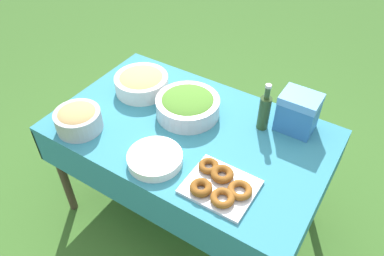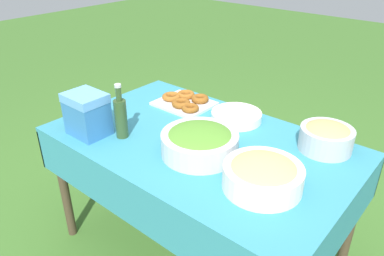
{
  "view_description": "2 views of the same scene",
  "coord_description": "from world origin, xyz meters",
  "views": [
    {
      "loc": [
        -0.8,
        1.24,
        2.08
      ],
      "look_at": [
        -0.03,
        0.03,
        0.78
      ],
      "focal_mm": 35.0,
      "sensor_mm": 36.0,
      "label": 1
    },
    {
      "loc": [
        0.99,
        -1.24,
        1.64
      ],
      "look_at": [
        0.01,
        -0.08,
        0.83
      ],
      "focal_mm": 35.0,
      "sensor_mm": 36.0,
      "label": 2
    }
  ],
  "objects": [
    {
      "name": "salad_bowl",
      "position": [
        0.08,
        -0.1,
        0.8
      ],
      "size": [
        0.35,
        0.35,
        0.12
      ],
      "color": "silver",
      "rests_on": "picnic_table"
    },
    {
      "name": "ground_plane",
      "position": [
        0.0,
        0.0,
        0.0
      ],
      "size": [
        14.0,
        14.0,
        0.0
      ],
      "primitive_type": "plane",
      "color": "#3D6B28"
    },
    {
      "name": "plate_stack",
      "position": [
        0.02,
        0.29,
        0.76
      ],
      "size": [
        0.27,
        0.27,
        0.05
      ],
      "color": "white",
      "rests_on": "picnic_table"
    },
    {
      "name": "pasta_bowl",
      "position": [
        0.43,
        -0.14,
        0.79
      ],
      "size": [
        0.32,
        0.32,
        0.12
      ],
      "color": "white",
      "rests_on": "picnic_table"
    },
    {
      "name": "olive_oil_bottle",
      "position": [
        -0.32,
        -0.22,
        0.84
      ],
      "size": [
        0.06,
        0.06,
        0.28
      ],
      "color": "#2D4723",
      "rests_on": "picnic_table"
    },
    {
      "name": "donut_platter",
      "position": [
        -0.33,
        0.26,
        0.75
      ],
      "size": [
        0.32,
        0.28,
        0.05
      ],
      "color": "silver",
      "rests_on": "picnic_table"
    },
    {
      "name": "bread_bowl",
      "position": [
        0.5,
        0.31,
        0.8
      ],
      "size": [
        0.24,
        0.24,
        0.13
      ],
      "color": "#B2B7BC",
      "rests_on": "picnic_table"
    },
    {
      "name": "picnic_table",
      "position": [
        0.0,
        0.0,
        0.64
      ],
      "size": [
        1.47,
        0.9,
        0.73
      ],
      "color": "teal",
      "rests_on": "ground_plane"
    },
    {
      "name": "cooler_box",
      "position": [
        -0.47,
        -0.31,
        0.84
      ],
      "size": [
        0.2,
        0.16,
        0.22
      ],
      "color": "#3372B7",
      "rests_on": "picnic_table"
    }
  ]
}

